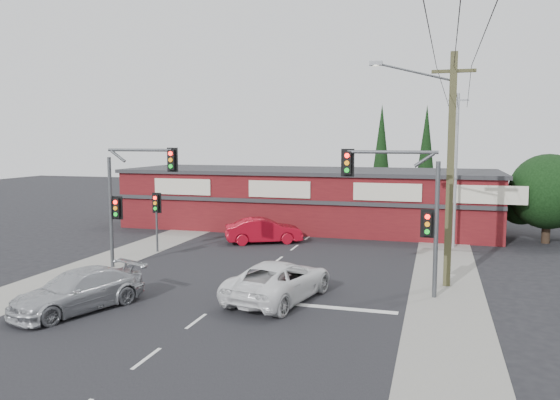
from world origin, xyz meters
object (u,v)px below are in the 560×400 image
(white_suv, at_px, (279,280))
(shop_building, at_px, (308,198))
(silver_suv, at_px, (78,291))
(utility_pole, at_px, (447,162))
(red_sedan, at_px, (264,231))

(white_suv, height_order, shop_building, shop_building)
(silver_suv, height_order, utility_pole, utility_pole)
(white_suv, bearing_deg, silver_suv, 38.92)
(red_sedan, xyz_separation_m, utility_pole, (10.57, -7.23, 4.63))
(silver_suv, bearing_deg, white_suv, 48.32)
(silver_suv, distance_m, shop_building, 21.77)
(silver_suv, relative_size, shop_building, 0.19)
(silver_suv, height_order, red_sedan, red_sedan)
(utility_pole, bearing_deg, red_sedan, 145.63)
(white_suv, bearing_deg, red_sedan, -56.95)
(white_suv, height_order, silver_suv, white_suv)
(white_suv, bearing_deg, shop_building, -68.15)
(red_sedan, height_order, utility_pole, utility_pole)
(utility_pole, bearing_deg, shop_building, 123.76)
(shop_building, bearing_deg, utility_pole, -56.24)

